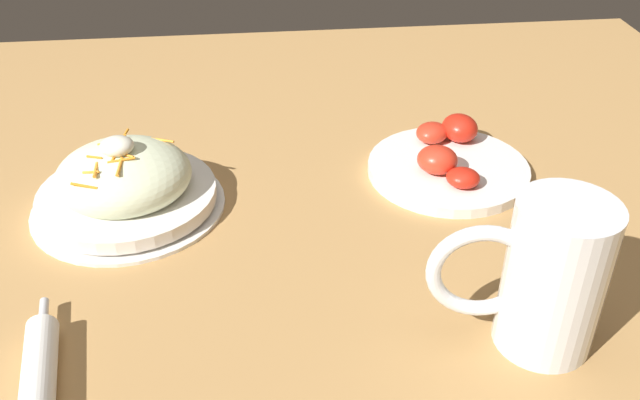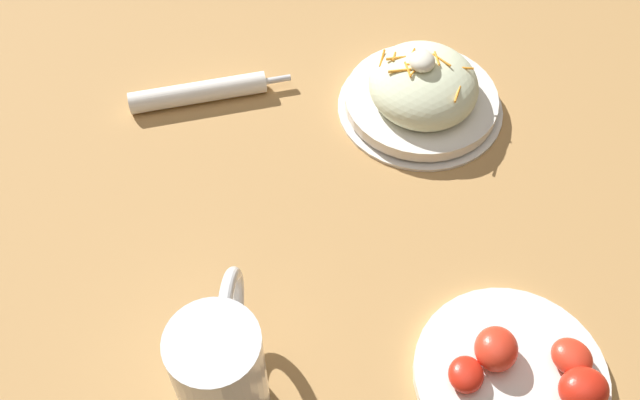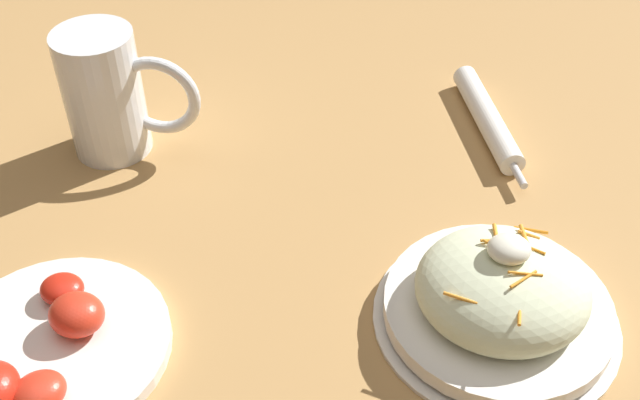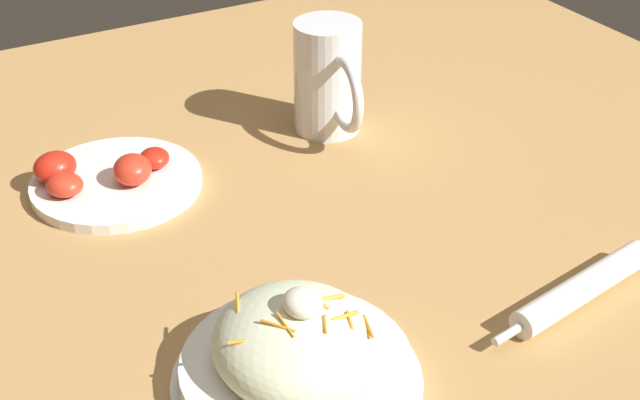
# 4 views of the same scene
# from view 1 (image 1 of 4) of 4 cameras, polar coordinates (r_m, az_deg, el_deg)

# --- Properties ---
(ground_plane) EXTENTS (1.43, 1.43, 0.00)m
(ground_plane) POSITION_cam_1_polar(r_m,az_deg,el_deg) (0.74, -2.99, -6.07)
(ground_plane) COLOR #B2844C
(salad_plate) EXTENTS (0.23, 0.23, 0.10)m
(salad_plate) POSITION_cam_1_polar(r_m,az_deg,el_deg) (0.85, -15.52, 1.17)
(salad_plate) COLOR white
(salad_plate) RESTS_ON ground_plane
(beer_mug) EXTENTS (0.16, 0.09, 0.15)m
(beer_mug) POSITION_cam_1_polar(r_m,az_deg,el_deg) (0.65, 17.99, -6.52)
(beer_mug) COLOR white
(beer_mug) RESTS_ON ground_plane
(tomato_plate) EXTENTS (0.20, 0.20, 0.05)m
(tomato_plate) POSITION_cam_1_polar(r_m,az_deg,el_deg) (0.91, 10.35, 3.08)
(tomato_plate) COLOR white
(tomato_plate) RESTS_ON ground_plane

